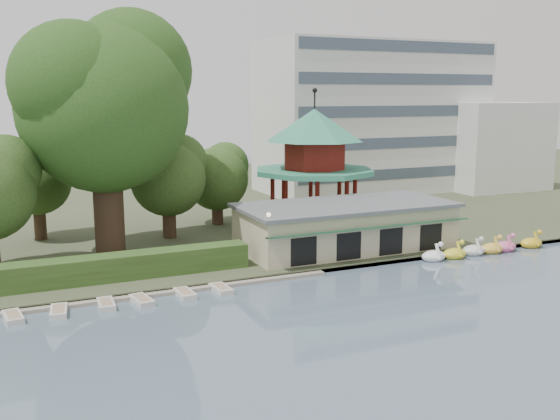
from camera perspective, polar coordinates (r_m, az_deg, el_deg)
ground_plane at (r=32.06m, az=10.21°, el=-14.59°), size 220.00×220.00×0.00m
shore at (r=78.77m, az=-11.47°, el=0.60°), size 220.00×70.00×0.40m
embankment at (r=46.34m, az=-1.92°, el=-6.24°), size 220.00×0.60×0.30m
dock at (r=43.41m, az=-16.85°, el=-7.91°), size 34.00×1.60×0.24m
boathouse at (r=54.15m, az=6.03°, el=-1.40°), size 18.60×9.39×3.90m
pavilion at (r=63.03m, az=3.14°, el=5.03°), size 12.40×12.40×13.50m
office_building at (r=88.03m, az=10.17°, el=7.92°), size 38.00×18.00×20.00m
hedge at (r=46.02m, az=-21.18°, el=-5.59°), size 30.00×2.00×1.80m
lamp_post at (r=47.61m, az=-1.04°, el=-1.81°), size 0.36×0.36×4.28m
big_tree at (r=52.63m, az=-15.72°, el=10.03°), size 14.89×13.87×20.16m
small_trees at (r=55.64m, az=-19.36°, el=2.30°), size 39.80×16.91×10.20m
swan_boats at (r=56.38m, az=18.05°, el=-3.45°), size 13.04×2.03×1.92m
moored_rowboats at (r=41.84m, az=-21.09°, el=-8.79°), size 24.56×2.63×0.36m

